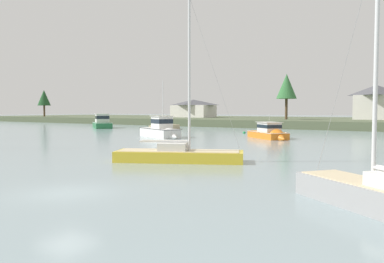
{
  "coord_description": "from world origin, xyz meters",
  "views": [
    {
      "loc": [
        15.0,
        -12.38,
        3.91
      ],
      "look_at": [
        -7.66,
        22.65,
        1.6
      ],
      "focal_mm": 37.4,
      "sensor_mm": 36.0,
      "label": 1
    }
  ],
  "objects_px": {
    "cruiser_green": "(102,124)",
    "mooring_buoy_white": "(286,133)",
    "mooring_buoy_green": "(244,133)",
    "sailboat_yellow": "(179,158)",
    "sailboat_sand": "(165,128)",
    "cruiser_white": "(162,133)",
    "cruiser_orange": "(271,135)"
  },
  "relations": [
    {
      "from": "cruiser_green",
      "to": "mooring_buoy_green",
      "type": "height_order",
      "value": "cruiser_green"
    },
    {
      "from": "sailboat_sand",
      "to": "cruiser_white",
      "type": "relative_size",
      "value": 1.05
    },
    {
      "from": "sailboat_yellow",
      "to": "mooring_buoy_green",
      "type": "relative_size",
      "value": 23.39
    },
    {
      "from": "cruiser_green",
      "to": "mooring_buoy_white",
      "type": "distance_m",
      "value": 40.51
    },
    {
      "from": "cruiser_orange",
      "to": "sailboat_sand",
      "type": "height_order",
      "value": "sailboat_sand"
    },
    {
      "from": "mooring_buoy_green",
      "to": "mooring_buoy_white",
      "type": "relative_size",
      "value": 1.16
    },
    {
      "from": "cruiser_green",
      "to": "mooring_buoy_green",
      "type": "bearing_deg",
      "value": -3.3
    },
    {
      "from": "cruiser_green",
      "to": "cruiser_white",
      "type": "distance_m",
      "value": 33.53
    },
    {
      "from": "sailboat_sand",
      "to": "cruiser_white",
      "type": "bearing_deg",
      "value": -54.05
    },
    {
      "from": "cruiser_orange",
      "to": "mooring_buoy_white",
      "type": "bearing_deg",
      "value": 99.99
    },
    {
      "from": "cruiser_orange",
      "to": "sailboat_yellow",
      "type": "height_order",
      "value": "sailboat_yellow"
    },
    {
      "from": "cruiser_orange",
      "to": "cruiser_white",
      "type": "bearing_deg",
      "value": -156.24
    },
    {
      "from": "mooring_buoy_white",
      "to": "sailboat_yellow",
      "type": "bearing_deg",
      "value": -82.26
    },
    {
      "from": "sailboat_sand",
      "to": "mooring_buoy_green",
      "type": "relative_size",
      "value": 18.49
    },
    {
      "from": "mooring_buoy_white",
      "to": "cruiser_green",
      "type": "bearing_deg",
      "value": -179.03
    },
    {
      "from": "sailboat_yellow",
      "to": "cruiser_white",
      "type": "height_order",
      "value": "sailboat_yellow"
    },
    {
      "from": "mooring_buoy_green",
      "to": "mooring_buoy_white",
      "type": "bearing_deg",
      "value": 23.78
    },
    {
      "from": "sailboat_yellow",
      "to": "cruiser_white",
      "type": "distance_m",
      "value": 25.85
    },
    {
      "from": "cruiser_green",
      "to": "mooring_buoy_green",
      "type": "relative_size",
      "value": 18.07
    },
    {
      "from": "cruiser_white",
      "to": "mooring_buoy_white",
      "type": "distance_m",
      "value": 20.99
    },
    {
      "from": "cruiser_orange",
      "to": "sailboat_yellow",
      "type": "bearing_deg",
      "value": -83.28
    },
    {
      "from": "cruiser_green",
      "to": "mooring_buoy_white",
      "type": "bearing_deg",
      "value": 0.97
    },
    {
      "from": "cruiser_green",
      "to": "mooring_buoy_white",
      "type": "xyz_separation_m",
      "value": [
        40.5,
        0.69,
        -0.67
      ]
    },
    {
      "from": "sailboat_sand",
      "to": "sailboat_yellow",
      "type": "distance_m",
      "value": 49.34
    },
    {
      "from": "sailboat_sand",
      "to": "mooring_buoy_white",
      "type": "distance_m",
      "value": 25.37
    },
    {
      "from": "cruiser_orange",
      "to": "sailboat_sand",
      "type": "xyz_separation_m",
      "value": [
        -27.36,
        13.08,
        -0.31
      ]
    },
    {
      "from": "mooring_buoy_white",
      "to": "cruiser_white",
      "type": "bearing_deg",
      "value": -123.29
    },
    {
      "from": "cruiser_green",
      "to": "sailboat_yellow",
      "type": "bearing_deg",
      "value": -38.82
    },
    {
      "from": "sailboat_yellow",
      "to": "mooring_buoy_green",
      "type": "height_order",
      "value": "sailboat_yellow"
    },
    {
      "from": "mooring_buoy_green",
      "to": "mooring_buoy_white",
      "type": "height_order",
      "value": "mooring_buoy_green"
    },
    {
      "from": "cruiser_orange",
      "to": "cruiser_green",
      "type": "bearing_deg",
      "value": 165.65
    },
    {
      "from": "sailboat_sand",
      "to": "cruiser_green",
      "type": "distance_m",
      "value": 15.34
    }
  ]
}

